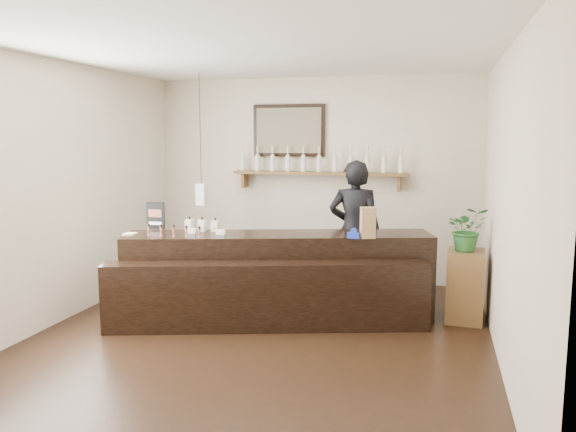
% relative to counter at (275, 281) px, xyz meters
% --- Properties ---
extents(ground, '(5.00, 5.00, 0.00)m').
position_rel_counter_xyz_m(ground, '(0.01, -0.58, -0.44)').
color(ground, black).
rests_on(ground, ground).
extents(room_shell, '(5.00, 5.00, 5.00)m').
position_rel_counter_xyz_m(room_shell, '(0.01, -0.58, 1.26)').
color(room_shell, beige).
rests_on(room_shell, ground).
extents(back_wall_decor, '(2.66, 0.96, 1.69)m').
position_rel_counter_xyz_m(back_wall_decor, '(-0.14, 1.80, 1.32)').
color(back_wall_decor, brown).
rests_on(back_wall_decor, ground).
extents(counter, '(3.39, 1.83, 1.10)m').
position_rel_counter_xyz_m(counter, '(0.00, 0.00, 0.00)').
color(counter, black).
rests_on(counter, ground).
extents(promo_sign, '(0.22, 0.03, 0.31)m').
position_rel_counter_xyz_m(promo_sign, '(-1.45, 0.07, 0.65)').
color(promo_sign, black).
rests_on(promo_sign, counter).
extents(paper_bag, '(0.18, 0.15, 0.33)m').
position_rel_counter_xyz_m(paper_bag, '(0.99, 0.11, 0.66)').
color(paper_bag, olive).
rests_on(paper_bag, counter).
extents(tape_dispenser, '(0.14, 0.07, 0.11)m').
position_rel_counter_xyz_m(tape_dispenser, '(0.85, 0.05, 0.54)').
color(tape_dispenser, '#182DA8').
rests_on(tape_dispenser, counter).
extents(side_cabinet, '(0.42, 0.55, 0.77)m').
position_rel_counter_xyz_m(side_cabinet, '(2.01, 0.54, -0.06)').
color(side_cabinet, brown).
rests_on(side_cabinet, ground).
extents(potted_plant, '(0.48, 0.43, 0.48)m').
position_rel_counter_xyz_m(potted_plant, '(2.01, 0.54, 0.57)').
color(potted_plant, '#255E28').
rests_on(potted_plant, side_cabinet).
extents(shopkeeper, '(0.73, 0.50, 1.95)m').
position_rel_counter_xyz_m(shopkeeper, '(0.73, 0.97, 0.53)').
color(shopkeeper, black).
rests_on(shopkeeper, ground).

